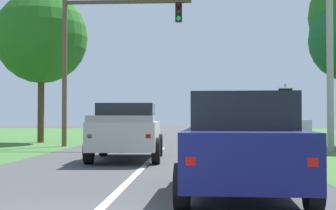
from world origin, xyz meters
name	(u,v)px	position (x,y,z in m)	size (l,w,h in m)	color
ground_plane	(148,163)	(0.00, 9.49, 0.00)	(120.00, 120.00, 0.00)	#424244
red_suv_near	(241,142)	(2.31, 3.34, 0.97)	(2.35, 4.87, 1.84)	navy
pickup_truck_lead	(127,131)	(-0.79, 10.45, 0.96)	(2.44, 5.01, 1.86)	#B7B2A8
traffic_light	(97,45)	(-3.26, 17.62, 4.91)	(6.26, 0.40, 7.57)	brown
keep_moving_sign	(285,109)	(4.93, 13.26, 1.71)	(0.60, 0.09, 2.68)	gray
crossing_suv_far	(264,126)	(4.92, 19.17, 0.97)	(4.49, 2.09, 1.86)	silver
utility_pole_right	(330,27)	(7.16, 15.21, 5.21)	(0.28, 0.28, 10.42)	#9E998E
extra_tree_2	(41,38)	(-7.08, 21.12, 5.85)	(5.12, 5.12, 8.43)	#4C351E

